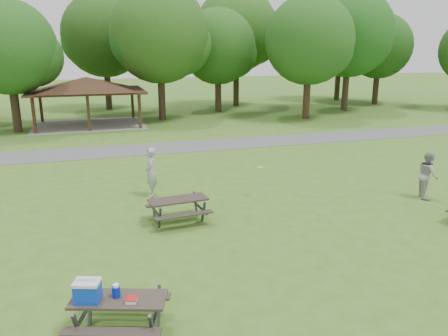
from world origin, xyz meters
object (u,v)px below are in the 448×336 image
picnic_table_near (109,301)px  frisbee_catcher (428,175)px  picnic_table_middle (178,204)px  frisbee_thrower (151,172)px

picnic_table_near → frisbee_catcher: (12.77, 5.29, 0.18)m
picnic_table_near → picnic_table_middle: 6.29m
picnic_table_near → frisbee_catcher: 13.82m
picnic_table_middle → frisbee_thrower: (-0.50, 3.13, 0.36)m
picnic_table_near → frisbee_catcher: bearing=22.5°
frisbee_catcher → picnic_table_near: bearing=137.4°
frisbee_thrower → frisbee_catcher: size_ratio=1.04×
picnic_table_middle → frisbee_thrower: 3.19m
picnic_table_middle → picnic_table_near: bearing=-114.6°
picnic_table_middle → frisbee_thrower: bearing=99.1°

